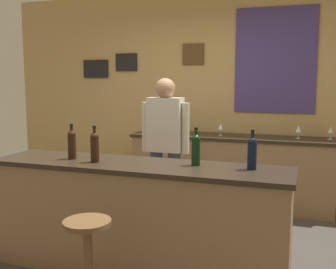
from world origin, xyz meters
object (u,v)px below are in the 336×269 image
(bar_stool, at_px, (88,252))
(wine_bottle_a, at_px, (72,143))
(wine_glass_b, at_px, (221,127))
(coffee_mug, at_px, (176,130))
(wine_bottle_b, at_px, (95,146))
(wine_glass_c, at_px, (298,129))
(wine_bottle_d, at_px, (252,152))
(wine_glass_a, at_px, (152,123))
(wine_bottle_c, at_px, (196,149))
(wine_glass_d, at_px, (331,130))
(bartender, at_px, (165,144))

(bar_stool, bearing_deg, wine_bottle_a, 127.86)
(wine_bottle_a, bearing_deg, wine_glass_b, 66.61)
(wine_glass_b, relative_size, coffee_mug, 1.24)
(wine_bottle_a, xyz_separation_m, wine_glass_b, (0.88, 2.03, -0.05))
(wine_bottle_b, height_order, wine_glass_c, wine_bottle_b)
(wine_glass_b, distance_m, coffee_mug, 0.59)
(wine_bottle_a, distance_m, wine_bottle_d, 1.53)
(wine_bottle_b, relative_size, wine_glass_a, 1.97)
(wine_bottle_c, bearing_deg, wine_bottle_b, -169.23)
(wine_glass_b, bearing_deg, bar_stool, -96.33)
(bar_stool, distance_m, wine_glass_d, 3.35)
(wine_glass_b, xyz_separation_m, wine_glass_d, (1.30, 0.12, 0.00))
(wine_bottle_d, relative_size, wine_glass_c, 1.97)
(wine_bottle_c, bearing_deg, wine_glass_b, 96.08)
(wine_glass_b, relative_size, wine_glass_d, 1.00)
(wine_bottle_b, bearing_deg, wine_glass_a, 99.30)
(wine_bottle_c, relative_size, wine_glass_a, 1.97)
(coffee_mug, bearing_deg, wine_bottle_d, -57.24)
(wine_bottle_a, relative_size, wine_glass_d, 1.97)
(wine_bottle_a, relative_size, wine_bottle_c, 1.00)
(wine_bottle_d, bearing_deg, wine_glass_d, 72.45)
(bartender, xyz_separation_m, wine_glass_c, (1.30, 1.14, 0.07))
(bartender, bearing_deg, wine_bottle_c, -56.47)
(wine_bottle_c, bearing_deg, wine_glass_d, 61.87)
(wine_glass_d, relative_size, coffee_mug, 1.24)
(bar_stool, height_order, wine_glass_b, wine_glass_b)
(wine_bottle_a, bearing_deg, bartender, 61.35)
(wine_glass_a, relative_size, wine_glass_c, 1.00)
(wine_glass_b, height_order, wine_glass_d, same)
(wine_glass_a, distance_m, wine_glass_d, 2.28)
(wine_glass_a, relative_size, wine_glass_d, 1.00)
(wine_bottle_a, xyz_separation_m, coffee_mug, (0.29, 2.01, -0.11))
(bar_stool, relative_size, wine_glass_d, 4.39)
(wine_glass_c, xyz_separation_m, coffee_mug, (-1.52, -0.08, -0.06))
(wine_bottle_d, distance_m, wine_glass_b, 2.04)
(wine_bottle_a, bearing_deg, bar_stool, -52.14)
(bar_stool, xyz_separation_m, coffee_mug, (-0.28, 2.74, 0.49))
(wine_glass_b, bearing_deg, wine_glass_d, 5.28)
(bar_stool, relative_size, wine_glass_a, 4.39)
(wine_glass_b, distance_m, wine_glass_d, 1.31)
(bartender, height_order, coffee_mug, bartender)
(wine_bottle_b, xyz_separation_m, coffee_mug, (0.04, 2.07, -0.11))
(bar_stool, height_order, wine_glass_c, wine_glass_c)
(wine_bottle_c, distance_m, wine_bottle_d, 0.45)
(wine_bottle_c, distance_m, wine_glass_a, 2.38)
(wine_glass_a, bearing_deg, wine_bottle_b, -80.70)
(bar_stool, relative_size, wine_glass_c, 4.39)
(bartender, bearing_deg, wine_glass_d, 35.83)
(wine_bottle_b, bearing_deg, wine_glass_b, 73.45)
(wine_bottle_d, bearing_deg, wine_bottle_b, -173.29)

